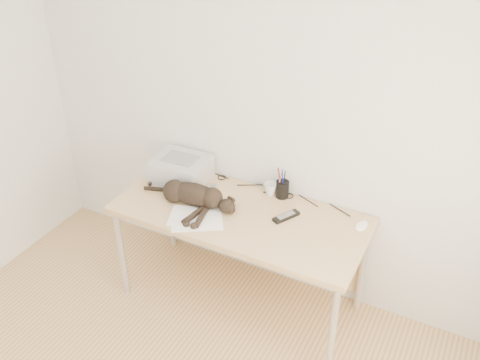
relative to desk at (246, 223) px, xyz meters
The scene contains 11 objects.
wall_back 0.75m from the desk, 90.00° to the left, with size 3.50×3.50×0.00m, color silver.
desk is the anchor object (origin of this frame).
printer 0.59m from the desk, behind, with size 0.37×0.32×0.17m.
papers 0.37m from the desk, 128.13° to the right, with size 0.41×0.35×0.01m.
cat 0.40m from the desk, 156.48° to the right, with size 0.68×0.31×0.15m.
mug 0.27m from the desk, 66.52° to the left, with size 0.09×0.09×0.08m, color white.
pen_cup 0.32m from the desk, 51.39° to the left, with size 0.08×0.08×0.22m.
remote_grey 0.31m from the desk, 169.86° to the left, with size 0.05×0.16×0.02m, color gray.
remote_black 0.31m from the desk, ahead, with size 0.05×0.18×0.02m, color black.
mouse 0.75m from the desk, ahead, with size 0.07×0.12×0.04m, color white.
cable_tangle 0.26m from the desk, 90.00° to the left, with size 1.36×0.07×0.01m, color black, non-canonical shape.
Camera 1 is at (1.25, -1.04, 2.70)m, focal length 40.00 mm.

